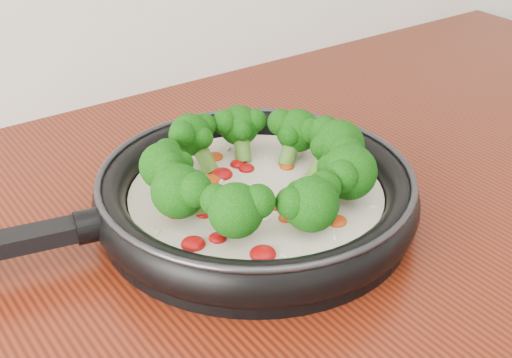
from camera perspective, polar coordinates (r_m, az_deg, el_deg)
skillet at (r=0.73m, az=-0.09°, el=-0.98°), size 0.56×0.41×0.10m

